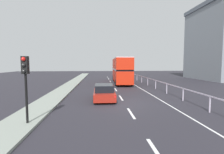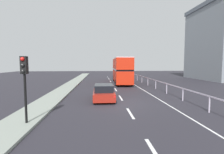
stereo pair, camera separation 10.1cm
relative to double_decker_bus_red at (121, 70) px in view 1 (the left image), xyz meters
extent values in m
cube|color=#29272E|center=(-1.66, -13.86, -2.28)|extent=(73.73, 120.00, 0.10)
cube|color=gray|center=(-7.99, -13.86, -2.16)|extent=(2.12, 80.00, 0.14)
cube|color=silver|center=(-1.66, -21.78, -2.23)|extent=(0.16, 2.34, 0.01)
cube|color=silver|center=(-1.66, -16.88, -2.23)|extent=(0.16, 2.34, 0.01)
cube|color=silver|center=(-1.66, -11.97, -2.23)|extent=(0.16, 2.34, 0.01)
cube|color=silver|center=(-1.66, -7.06, -2.23)|extent=(0.16, 2.34, 0.01)
cube|color=silver|center=(-1.66, -2.16, -2.23)|extent=(0.16, 2.34, 0.01)
cube|color=silver|center=(-1.66, 2.75, -2.23)|extent=(0.16, 2.34, 0.01)
cube|color=silver|center=(-1.66, 7.65, -2.23)|extent=(0.16, 2.34, 0.01)
cube|color=silver|center=(-1.66, 12.56, -2.23)|extent=(0.16, 2.34, 0.01)
cube|color=silver|center=(1.71, -4.86, -2.23)|extent=(0.12, 46.00, 0.01)
cube|color=#B7ACC0|center=(3.57, -4.86, -1.16)|extent=(0.08, 42.00, 0.08)
cylinder|color=#B7ACC0|center=(3.57, -17.11, -1.70)|extent=(0.10, 0.10, 1.08)
cylinder|color=#B7ACC0|center=(3.57, -13.61, -1.70)|extent=(0.10, 0.10, 1.08)
cylinder|color=#B7ACC0|center=(3.57, -10.11, -1.70)|extent=(0.10, 0.10, 1.08)
cylinder|color=#B7ACC0|center=(3.57, -6.61, -1.70)|extent=(0.10, 0.10, 1.08)
cylinder|color=#B7ACC0|center=(3.57, -3.11, -1.70)|extent=(0.10, 0.10, 1.08)
cylinder|color=#B7ACC0|center=(3.57, 0.39, -1.70)|extent=(0.10, 0.10, 1.08)
cylinder|color=#B7ACC0|center=(3.57, 3.89, -1.70)|extent=(0.10, 0.10, 1.08)
cylinder|color=#B7ACC0|center=(3.57, 7.39, -1.70)|extent=(0.10, 0.10, 1.08)
cylinder|color=#B7ACC0|center=(3.57, 10.89, -1.70)|extent=(0.10, 0.10, 1.08)
cylinder|color=#B7ACC0|center=(3.57, 14.39, -1.70)|extent=(0.10, 0.10, 1.08)
cube|color=red|center=(0.00, -0.01, -0.97)|extent=(2.80, 10.67, 1.82)
cube|color=black|center=(0.00, -0.01, 0.06)|extent=(2.81, 10.25, 0.24)
cube|color=red|center=(0.00, -0.01, 1.00)|extent=(2.80, 10.67, 1.65)
cube|color=silver|center=(0.00, -0.01, 1.88)|extent=(2.75, 10.46, 0.10)
cube|color=black|center=(0.19, 5.27, -0.88)|extent=(2.18, 0.12, 1.27)
cube|color=yellow|center=(0.19, 5.27, 1.42)|extent=(1.45, 0.09, 0.28)
cylinder|color=black|center=(-0.97, 3.93, -1.73)|extent=(0.32, 1.01, 1.00)
cylinder|color=black|center=(1.25, 3.85, -1.73)|extent=(0.32, 1.01, 1.00)
cylinder|color=black|center=(-1.24, -3.66, -1.73)|extent=(0.32, 1.01, 1.00)
cylinder|color=black|center=(0.97, -3.74, -1.73)|extent=(0.32, 1.01, 1.00)
cube|color=maroon|center=(-3.28, -12.63, -1.74)|extent=(1.81, 4.12, 0.62)
cube|color=black|center=(-3.28, -12.83, -1.14)|extent=(1.59, 2.27, 0.59)
cube|color=red|center=(-4.08, -14.66, -1.59)|extent=(0.16, 0.06, 0.12)
cube|color=red|center=(-2.48, -14.66, -1.59)|extent=(0.16, 0.06, 0.12)
cylinder|color=black|center=(-4.10, -11.27, -1.91)|extent=(0.20, 0.64, 0.64)
cylinder|color=black|center=(-2.46, -11.27, -1.91)|extent=(0.20, 0.64, 0.64)
cylinder|color=black|center=(-4.10, -13.99, -1.91)|extent=(0.20, 0.64, 0.64)
cylinder|color=black|center=(-2.46, -13.99, -1.91)|extent=(0.20, 0.64, 0.64)
cylinder|color=black|center=(-7.47, -18.57, -0.36)|extent=(0.12, 0.12, 3.46)
cube|color=black|center=(-7.47, -18.57, 0.92)|extent=(0.30, 0.30, 0.90)
sphere|color=red|center=(-7.47, -18.74, 1.22)|extent=(0.20, 0.20, 0.20)
sphere|color=black|center=(-7.47, -18.74, 0.92)|extent=(0.20, 0.20, 0.20)
sphere|color=black|center=(-7.47, -18.74, 0.62)|extent=(0.20, 0.20, 0.20)
camera|label=1|loc=(-3.74, -27.33, 0.99)|focal=26.60mm
camera|label=2|loc=(-3.64, -27.34, 0.99)|focal=26.60mm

